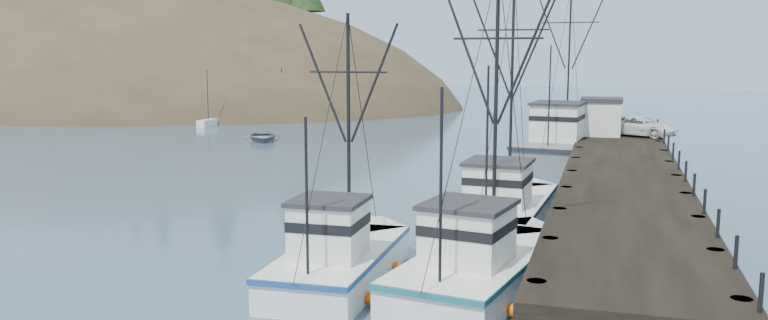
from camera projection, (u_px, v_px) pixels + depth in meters
ground at (237, 274)px, 28.04m from camera, size 400.00×400.00×0.00m
pier at (623, 178)px, 38.98m from camera, size 6.00×44.00×2.00m
headland at (56, 128)px, 124.49m from camera, size 134.80×78.00×51.00m
distant_ridge at (596, 83)px, 186.29m from camera, size 360.00×40.00×26.00m
distant_ridge_far at (416, 79)px, 214.71m from camera, size 180.00×25.00×18.00m
moored_sailboats at (234, 115)px, 91.89m from camera, size 23.17×19.39×6.35m
trawler_near at (483, 262)px, 26.69m from camera, size 5.40×11.54×11.59m
trawler_mid at (342, 258)px, 27.24m from camera, size 3.56×9.86×9.99m
trawler_far at (504, 206)px, 36.27m from camera, size 4.55×12.19×12.32m
work_vessel at (562, 145)px, 56.38m from camera, size 6.40×16.43×13.57m
pier_shed at (601, 116)px, 55.81m from camera, size 3.00×3.20×2.80m
pickup_truck at (640, 126)px, 55.18m from camera, size 5.83×4.43×1.47m
motorboat at (262, 141)px, 69.21m from camera, size 5.66×6.23×1.06m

